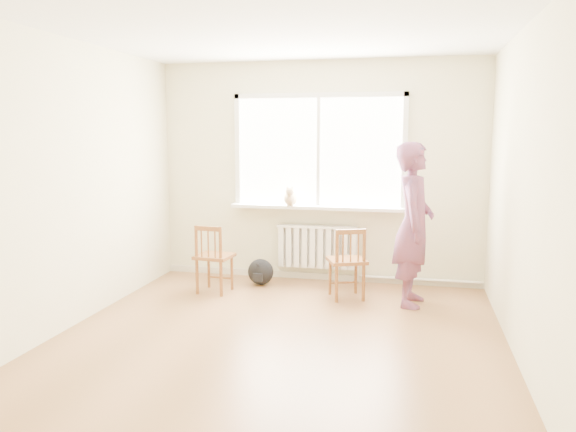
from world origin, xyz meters
The scene contains 13 objects.
floor centered at (0.00, 0.00, 0.00)m, with size 4.50×4.50×0.00m, color #94633C.
ceiling centered at (0.00, 0.00, 2.70)m, with size 4.50×4.50×0.00m, color white.
back_wall centered at (0.00, 2.25, 1.35)m, with size 4.00×0.01×2.70m, color beige.
window centered at (0.00, 2.22, 1.66)m, with size 2.12×0.05×1.42m.
windowsill centered at (0.00, 2.14, 0.93)m, with size 2.15×0.22×0.04m, color white.
radiator centered at (0.00, 2.16, 0.44)m, with size 1.00×0.12×0.55m.
heating_pipe centered at (1.25, 2.19, 0.08)m, with size 0.04×0.04×1.40m, color silver.
baseboard centered at (0.00, 2.23, 0.04)m, with size 4.00×0.03×0.08m, color beige.
chair_left centered at (-1.08, 1.37, 0.40)m, with size 0.43×0.41×0.80m.
chair_right centered at (0.46, 1.47, 0.41)m, with size 0.51×0.50×0.81m.
person centered at (1.16, 1.43, 0.87)m, with size 0.63×0.42×1.74m, color #C1405A.
cat centered at (-0.31, 2.05, 1.05)m, with size 0.20×0.38×0.26m.
backpack centered at (-0.64, 1.83, 0.16)m, with size 0.32×0.24×0.32m, color black.
Camera 1 is at (1.14, -4.58, 1.83)m, focal length 35.00 mm.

